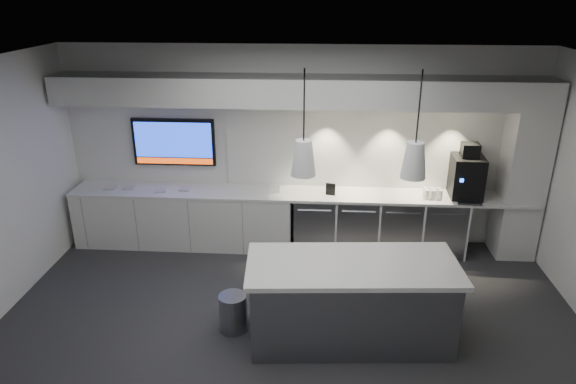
# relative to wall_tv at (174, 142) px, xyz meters

# --- Properties ---
(floor) EXTENTS (7.00, 7.00, 0.00)m
(floor) POSITION_rel_wall_tv_xyz_m (1.90, -2.45, -1.56)
(floor) COLOR #2C2C2E
(floor) RESTS_ON ground
(ceiling) EXTENTS (7.00, 7.00, 0.00)m
(ceiling) POSITION_rel_wall_tv_xyz_m (1.90, -2.45, 1.44)
(ceiling) COLOR black
(ceiling) RESTS_ON wall_back
(wall_back) EXTENTS (7.00, 0.00, 7.00)m
(wall_back) POSITION_rel_wall_tv_xyz_m (1.90, 0.05, -0.06)
(wall_back) COLOR white
(wall_back) RESTS_ON floor
(back_counter) EXTENTS (6.80, 0.65, 0.04)m
(back_counter) POSITION_rel_wall_tv_xyz_m (1.90, -0.27, -0.68)
(back_counter) COLOR white
(back_counter) RESTS_ON left_base_cabinets
(left_base_cabinets) EXTENTS (3.30, 0.63, 0.86)m
(left_base_cabinets) POSITION_rel_wall_tv_xyz_m (0.15, -0.27, -1.13)
(left_base_cabinets) COLOR silver
(left_base_cabinets) RESTS_ON floor
(fridge_unit_a) EXTENTS (0.60, 0.61, 0.85)m
(fridge_unit_a) POSITION_rel_wall_tv_xyz_m (2.15, -0.27, -1.13)
(fridge_unit_a) COLOR gray
(fridge_unit_a) RESTS_ON floor
(fridge_unit_b) EXTENTS (0.60, 0.61, 0.85)m
(fridge_unit_b) POSITION_rel_wall_tv_xyz_m (2.78, -0.27, -1.13)
(fridge_unit_b) COLOR gray
(fridge_unit_b) RESTS_ON floor
(fridge_unit_c) EXTENTS (0.60, 0.61, 0.85)m
(fridge_unit_c) POSITION_rel_wall_tv_xyz_m (3.41, -0.27, -1.13)
(fridge_unit_c) COLOR gray
(fridge_unit_c) RESTS_ON floor
(fridge_unit_d) EXTENTS (0.60, 0.61, 0.85)m
(fridge_unit_d) POSITION_rel_wall_tv_xyz_m (4.04, -0.27, -1.13)
(fridge_unit_d) COLOR gray
(fridge_unit_d) RESTS_ON floor
(backsplash) EXTENTS (4.60, 0.03, 1.30)m
(backsplash) POSITION_rel_wall_tv_xyz_m (3.10, 0.03, -0.01)
(backsplash) COLOR silver
(backsplash) RESTS_ON wall_back
(soffit) EXTENTS (6.90, 0.60, 0.40)m
(soffit) POSITION_rel_wall_tv_xyz_m (1.90, -0.25, 0.84)
(soffit) COLOR silver
(soffit) RESTS_ON wall_back
(column) EXTENTS (0.55, 0.55, 2.60)m
(column) POSITION_rel_wall_tv_xyz_m (5.10, -0.25, -0.26)
(column) COLOR silver
(column) RESTS_ON floor
(wall_tv) EXTENTS (1.25, 0.07, 0.72)m
(wall_tv) POSITION_rel_wall_tv_xyz_m (0.00, 0.00, 0.00)
(wall_tv) COLOR black
(wall_tv) RESTS_ON wall_back
(island) EXTENTS (2.35, 1.15, 0.97)m
(island) POSITION_rel_wall_tv_xyz_m (2.59, -2.46, -1.07)
(island) COLOR gray
(island) RESTS_ON floor
(bin) EXTENTS (0.43, 0.43, 0.45)m
(bin) POSITION_rel_wall_tv_xyz_m (1.25, -2.39, -1.33)
(bin) COLOR gray
(bin) RESTS_ON floor
(coffee_machine) EXTENTS (0.46, 0.63, 0.80)m
(coffee_machine) POSITION_rel_wall_tv_xyz_m (4.32, -0.25, -0.33)
(coffee_machine) COLOR black
(coffee_machine) RESTS_ON back_counter
(sign_black) EXTENTS (0.14, 0.05, 0.18)m
(sign_black) POSITION_rel_wall_tv_xyz_m (2.37, -0.34, -0.57)
(sign_black) COLOR black
(sign_black) RESTS_ON back_counter
(sign_white) EXTENTS (0.18, 0.08, 0.14)m
(sign_white) POSITION_rel_wall_tv_xyz_m (1.53, -0.34, -0.59)
(sign_white) COLOR white
(sign_white) RESTS_ON back_counter
(cup_cluster) EXTENTS (0.26, 0.17, 0.14)m
(cup_cluster) POSITION_rel_wall_tv_xyz_m (3.84, -0.37, -0.59)
(cup_cluster) COLOR white
(cup_cluster) RESTS_ON back_counter
(tray_a) EXTENTS (0.16, 0.16, 0.02)m
(tray_a) POSITION_rel_wall_tv_xyz_m (-0.95, -0.31, -0.65)
(tray_a) COLOR #B7B7B7
(tray_a) RESTS_ON back_counter
(tray_b) EXTENTS (0.17, 0.17, 0.02)m
(tray_b) POSITION_rel_wall_tv_xyz_m (-0.67, -0.28, -0.65)
(tray_b) COLOR #B7B7B7
(tray_b) RESTS_ON back_counter
(tray_c) EXTENTS (0.20, 0.20, 0.02)m
(tray_c) POSITION_rel_wall_tv_xyz_m (-0.16, -0.36, -0.65)
(tray_c) COLOR #B7B7B7
(tray_c) RESTS_ON back_counter
(tray_d) EXTENTS (0.17, 0.17, 0.02)m
(tray_d) POSITION_rel_wall_tv_xyz_m (0.20, -0.29, -0.65)
(tray_d) COLOR #B7B7B7
(tray_d) RESTS_ON back_counter
(pendant_left) EXTENTS (0.25, 0.25, 1.06)m
(pendant_left) POSITION_rel_wall_tv_xyz_m (2.05, -2.46, 0.59)
(pendant_left) COLOR silver
(pendant_left) RESTS_ON ceiling
(pendant_right) EXTENTS (0.25, 0.25, 1.06)m
(pendant_right) POSITION_rel_wall_tv_xyz_m (3.14, -2.46, 0.59)
(pendant_right) COLOR silver
(pendant_right) RESTS_ON ceiling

